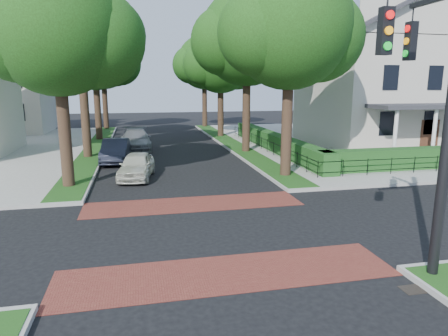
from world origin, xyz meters
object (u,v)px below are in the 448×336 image
(parked_car_middle, at_px, (116,151))
(parked_car_rear, at_px, (136,140))
(traffic_signal, at_px, (439,93))
(parked_car_front, at_px, (137,166))

(parked_car_middle, height_order, parked_car_rear, parked_car_rear)
(traffic_signal, distance_m, parked_car_rear, 23.93)
(parked_car_middle, bearing_deg, parked_car_rear, 77.78)
(traffic_signal, relative_size, parked_car_front, 1.99)
(parked_car_middle, distance_m, parked_car_rear, 4.80)
(parked_car_front, xyz_separation_m, parked_car_rear, (-0.02, 9.52, 0.10))
(parked_car_middle, bearing_deg, parked_car_front, -71.90)
(traffic_signal, relative_size, parked_car_rear, 1.47)
(parked_car_front, bearing_deg, traffic_signal, -51.57)
(parked_car_rear, bearing_deg, parked_car_front, -89.99)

